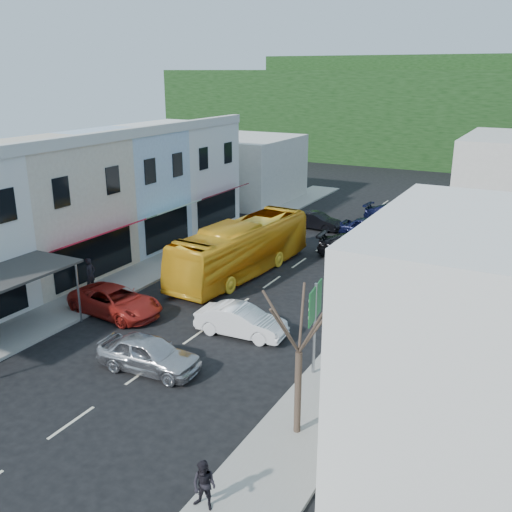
{
  "coord_description": "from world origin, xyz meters",
  "views": [
    {
      "loc": [
        13.96,
        -20.3,
        11.9
      ],
      "look_at": [
        0.0,
        6.0,
        2.2
      ],
      "focal_mm": 40.0,
      "sensor_mm": 36.0,
      "label": 1
    }
  ],
  "objects_px": {
    "car_silver": "(149,355)",
    "car_white": "(241,321)",
    "pedestrian_right": "(204,483)",
    "traffic_signal": "(455,188)",
    "car_red": "(116,302)",
    "pedestrian_left": "(91,275)",
    "bus": "(242,250)",
    "direction_sign": "(314,331)",
    "street_tree": "(299,352)"
  },
  "relations": [
    {
      "from": "car_red",
      "to": "pedestrian_left",
      "type": "height_order",
      "value": "pedestrian_left"
    },
    {
      "from": "direction_sign",
      "to": "bus",
      "type": "bearing_deg",
      "value": 125.01
    },
    {
      "from": "pedestrian_left",
      "to": "traffic_signal",
      "type": "height_order",
      "value": "traffic_signal"
    },
    {
      "from": "car_red",
      "to": "car_silver",
      "type": "bearing_deg",
      "value": -121.39
    },
    {
      "from": "bus",
      "to": "pedestrian_right",
      "type": "xyz_separation_m",
      "value": [
        8.84,
        -17.89,
        -0.55
      ]
    },
    {
      "from": "car_silver",
      "to": "pedestrian_left",
      "type": "height_order",
      "value": "pedestrian_left"
    },
    {
      "from": "car_silver",
      "to": "car_red",
      "type": "height_order",
      "value": "same"
    },
    {
      "from": "bus",
      "to": "traffic_signal",
      "type": "bearing_deg",
      "value": 70.95
    },
    {
      "from": "pedestrian_left",
      "to": "traffic_signal",
      "type": "relative_size",
      "value": 0.33
    },
    {
      "from": "bus",
      "to": "car_silver",
      "type": "relative_size",
      "value": 2.64
    },
    {
      "from": "car_white",
      "to": "street_tree",
      "type": "relative_size",
      "value": 0.7
    },
    {
      "from": "bus",
      "to": "pedestrian_right",
      "type": "height_order",
      "value": "bus"
    },
    {
      "from": "car_red",
      "to": "direction_sign",
      "type": "distance_m",
      "value": 11.41
    },
    {
      "from": "pedestrian_right",
      "to": "traffic_signal",
      "type": "relative_size",
      "value": 0.33
    },
    {
      "from": "pedestrian_left",
      "to": "car_silver",
      "type": "bearing_deg",
      "value": -129.25
    },
    {
      "from": "car_white",
      "to": "car_red",
      "type": "bearing_deg",
      "value": 94.17
    },
    {
      "from": "car_silver",
      "to": "direction_sign",
      "type": "bearing_deg",
      "value": -69.76
    },
    {
      "from": "pedestrian_right",
      "to": "street_tree",
      "type": "height_order",
      "value": "street_tree"
    },
    {
      "from": "car_silver",
      "to": "traffic_signal",
      "type": "relative_size",
      "value": 0.85
    },
    {
      "from": "pedestrian_right",
      "to": "car_silver",
      "type": "bearing_deg",
      "value": 135.6
    },
    {
      "from": "street_tree",
      "to": "direction_sign",
      "type": "bearing_deg",
      "value": 104.78
    },
    {
      "from": "bus",
      "to": "direction_sign",
      "type": "bearing_deg",
      "value": -43.16
    },
    {
      "from": "bus",
      "to": "traffic_signal",
      "type": "relative_size",
      "value": 2.24
    },
    {
      "from": "direction_sign",
      "to": "car_white",
      "type": "bearing_deg",
      "value": 149.08
    },
    {
      "from": "pedestrian_left",
      "to": "pedestrian_right",
      "type": "distance_m",
      "value": 18.59
    },
    {
      "from": "street_tree",
      "to": "traffic_signal",
      "type": "bearing_deg",
      "value": 91.29
    },
    {
      "from": "traffic_signal",
      "to": "pedestrian_right",
      "type": "bearing_deg",
      "value": 81.13
    },
    {
      "from": "street_tree",
      "to": "pedestrian_left",
      "type": "bearing_deg",
      "value": 156.78
    },
    {
      "from": "car_silver",
      "to": "pedestrian_right",
      "type": "relative_size",
      "value": 2.59
    },
    {
      "from": "pedestrian_left",
      "to": "street_tree",
      "type": "xyz_separation_m",
      "value": [
        15.64,
        -6.71,
        2.16
      ]
    },
    {
      "from": "car_silver",
      "to": "traffic_signal",
      "type": "bearing_deg",
      "value": -14.99
    },
    {
      "from": "car_red",
      "to": "pedestrian_right",
      "type": "distance_m",
      "value": 14.92
    },
    {
      "from": "car_white",
      "to": "bus",
      "type": "bearing_deg",
      "value": 25.67
    },
    {
      "from": "car_red",
      "to": "pedestrian_right",
      "type": "relative_size",
      "value": 2.71
    },
    {
      "from": "traffic_signal",
      "to": "car_red",
      "type": "bearing_deg",
      "value": 59.43
    },
    {
      "from": "car_silver",
      "to": "pedestrian_right",
      "type": "xyz_separation_m",
      "value": [
        6.42,
        -5.7,
        0.3
      ]
    },
    {
      "from": "pedestrian_left",
      "to": "street_tree",
      "type": "relative_size",
      "value": 0.27
    },
    {
      "from": "bus",
      "to": "car_white",
      "type": "distance_m",
      "value": 8.61
    },
    {
      "from": "car_white",
      "to": "pedestrian_left",
      "type": "bearing_deg",
      "value": 81.9
    },
    {
      "from": "pedestrian_left",
      "to": "street_tree",
      "type": "bearing_deg",
      "value": -119.11
    },
    {
      "from": "car_silver",
      "to": "car_white",
      "type": "distance_m",
      "value": 5.01
    },
    {
      "from": "direction_sign",
      "to": "street_tree",
      "type": "distance_m",
      "value": 4.23
    },
    {
      "from": "direction_sign",
      "to": "traffic_signal",
      "type": "relative_size",
      "value": 0.78
    },
    {
      "from": "traffic_signal",
      "to": "street_tree",
      "type": "bearing_deg",
      "value": 82.51
    },
    {
      "from": "bus",
      "to": "car_red",
      "type": "distance_m",
      "value": 8.85
    },
    {
      "from": "car_white",
      "to": "car_red",
      "type": "distance_m",
      "value": 6.89
    },
    {
      "from": "car_red",
      "to": "traffic_signal",
      "type": "xyz_separation_m",
      "value": [
        11.56,
        28.93,
        1.89
      ]
    },
    {
      "from": "car_red",
      "to": "pedestrian_left",
      "type": "xyz_separation_m",
      "value": [
        -3.31,
        1.74,
        0.3
      ]
    },
    {
      "from": "bus",
      "to": "pedestrian_left",
      "type": "distance_m",
      "value": 8.96
    },
    {
      "from": "bus",
      "to": "street_tree",
      "type": "height_order",
      "value": "street_tree"
    }
  ]
}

